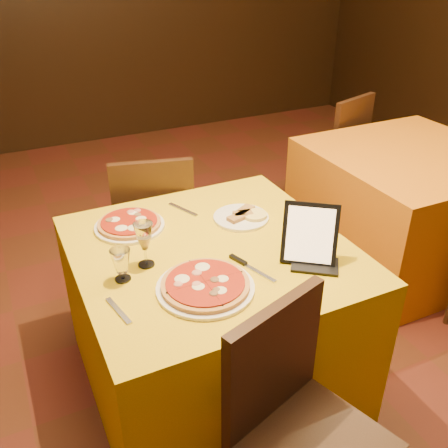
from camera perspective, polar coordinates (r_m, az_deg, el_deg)
name	(u,v)px	position (r m, az deg, el deg)	size (l,w,h in m)	color
floor	(258,349)	(2.69, 3.86, -14.06)	(6.00, 7.00, 0.01)	#5E2D19
main_table	(212,318)	(2.29, -1.37, -10.68)	(1.10, 1.10, 0.75)	gold
side_table	(404,208)	(3.38, 19.93, 1.76)	(1.10, 1.10, 0.75)	#CE6E0D
chair_main_near	(315,446)	(1.76, 10.31, -23.70)	(0.38, 0.38, 0.91)	black
chair_main_far	(154,223)	(2.86, -8.03, 0.07)	(0.40, 0.40, 0.91)	black
chair_side_far	(327,152)	(3.91, 11.74, 8.05)	(0.48, 0.48, 0.91)	black
pizza_near	(205,286)	(1.82, -2.15, -7.09)	(0.36, 0.36, 0.03)	white
pizza_far	(130,225)	(2.23, -10.75, -0.07)	(0.31, 0.31, 0.03)	white
cutlet_dish	(241,216)	(2.27, 1.95, 0.88)	(0.25, 0.25, 0.03)	white
wine_glass	(145,244)	(1.93, -9.06, -2.31)	(0.09, 0.09, 0.19)	#DDC67E
water_glass	(121,265)	(1.88, -11.65, -4.62)	(0.08, 0.08, 0.13)	white
tablet	(310,234)	(1.95, 9.80, -1.11)	(0.21, 0.02, 0.24)	black
knife	(254,270)	(1.93, 3.43, -5.25)	(0.22, 0.02, 0.01)	silver
fork_near	(118,311)	(1.77, -11.97, -9.67)	(0.17, 0.02, 0.01)	silver
fork_far	(183,209)	(2.35, -4.72, 1.67)	(0.18, 0.02, 0.01)	silver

